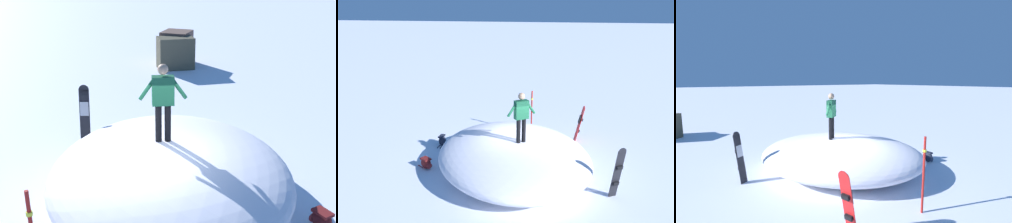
% 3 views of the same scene
% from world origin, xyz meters
% --- Properties ---
extents(ground, '(240.00, 240.00, 0.00)m').
position_xyz_m(ground, '(0.00, 0.00, 0.00)').
color(ground, white).
extents(snow_mound, '(7.97, 7.63, 1.21)m').
position_xyz_m(snow_mound, '(0.58, -0.30, 0.60)').
color(snow_mound, white).
rests_on(snow_mound, ground).
extents(snowboarder_standing, '(0.69, 0.88, 1.72)m').
position_xyz_m(snowboarder_standing, '(0.78, 0.01, 2.20)').
color(snowboarder_standing, black).
rests_on(snowboarder_standing, snow_mound).
extents(snowboard_primary_upright, '(0.37, 0.38, 1.73)m').
position_xyz_m(snowboard_primary_upright, '(1.66, 3.09, 0.90)').
color(snowboard_primary_upright, black).
rests_on(snowboard_primary_upright, ground).
extents(snowboard_secondary_upright, '(0.37, 0.42, 1.58)m').
position_xyz_m(snowboard_secondary_upright, '(-2.70, 1.94, 0.82)').
color(snowboard_secondary_upright, red).
rests_on(snowboard_secondary_upright, ground).
extents(backpack_near, '(0.51, 0.67, 0.40)m').
position_xyz_m(backpack_near, '(1.14, -3.39, 0.20)').
color(backpack_near, maroon).
rests_on(backpack_near, ground).
extents(backpack_far, '(0.64, 0.24, 0.43)m').
position_xyz_m(backpack_far, '(-0.95, -3.69, 0.22)').
color(backpack_far, '#1E2333').
rests_on(backpack_far, ground).
extents(trail_marker_pole, '(0.10, 0.10, 2.02)m').
position_xyz_m(trail_marker_pole, '(-3.08, -0.21, 1.06)').
color(trail_marker_pole, '#A51E19').
rests_on(trail_marker_pole, ground).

